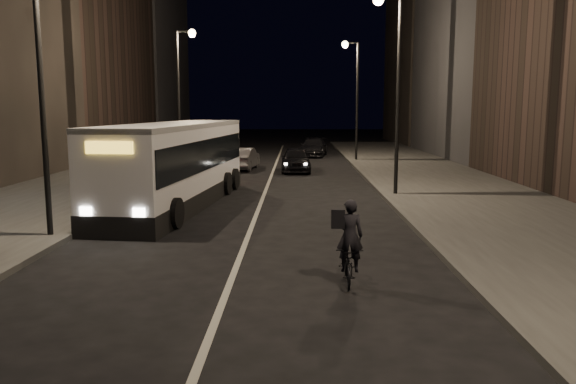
{
  "coord_description": "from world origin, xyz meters",
  "views": [
    {
      "loc": [
        1.44,
        -11.53,
        3.72
      ],
      "look_at": [
        1.19,
        3.32,
        1.5
      ],
      "focal_mm": 35.0,
      "sensor_mm": 36.0,
      "label": 1
    }
  ],
  "objects_px": {
    "streetlight_right_far": "(354,84)",
    "city_bus": "(177,161)",
    "streetlight_left_far": "(183,80)",
    "cyclist_on_bicycle": "(349,255)",
    "streetlight_right_mid": "(392,68)",
    "car_near": "(296,159)",
    "car_mid": "(243,159)",
    "car_far": "(313,147)",
    "streetlight_left_near": "(48,47)"
  },
  "relations": [
    {
      "from": "streetlight_right_far",
      "to": "streetlight_left_near",
      "type": "distance_m",
      "value": 26.26
    },
    {
      "from": "streetlight_right_mid",
      "to": "car_far",
      "type": "bearing_deg",
      "value": 97.28
    },
    {
      "from": "streetlight_left_near",
      "to": "car_mid",
      "type": "relative_size",
      "value": 1.97
    },
    {
      "from": "streetlight_right_mid",
      "to": "streetlight_left_near",
      "type": "distance_m",
      "value": 13.33
    },
    {
      "from": "streetlight_right_mid",
      "to": "streetlight_left_far",
      "type": "bearing_deg",
      "value": 136.84
    },
    {
      "from": "city_bus",
      "to": "car_far",
      "type": "distance_m",
      "value": 23.49
    },
    {
      "from": "city_bus",
      "to": "cyclist_on_bicycle",
      "type": "distance_m",
      "value": 11.29
    },
    {
      "from": "car_mid",
      "to": "streetlight_right_mid",
      "type": "bearing_deg",
      "value": 129.53
    },
    {
      "from": "streetlight_right_mid",
      "to": "city_bus",
      "type": "bearing_deg",
      "value": -165.33
    },
    {
      "from": "streetlight_left_near",
      "to": "streetlight_left_far",
      "type": "distance_m",
      "value": 18.0
    },
    {
      "from": "streetlight_left_near",
      "to": "city_bus",
      "type": "bearing_deg",
      "value": 69.5
    },
    {
      "from": "cyclist_on_bicycle",
      "to": "streetlight_left_near",
      "type": "bearing_deg",
      "value": 156.01
    },
    {
      "from": "car_near",
      "to": "car_mid",
      "type": "relative_size",
      "value": 1.03
    },
    {
      "from": "streetlight_right_far",
      "to": "cyclist_on_bicycle",
      "type": "bearing_deg",
      "value": -95.72
    },
    {
      "from": "city_bus",
      "to": "cyclist_on_bicycle",
      "type": "height_order",
      "value": "city_bus"
    },
    {
      "from": "city_bus",
      "to": "car_near",
      "type": "height_order",
      "value": "city_bus"
    },
    {
      "from": "streetlight_right_mid",
      "to": "car_near",
      "type": "distance_m",
      "value": 11.37
    },
    {
      "from": "streetlight_left_far",
      "to": "city_bus",
      "type": "bearing_deg",
      "value": -79.98
    },
    {
      "from": "streetlight_right_mid",
      "to": "car_far",
      "type": "relative_size",
      "value": 1.68
    },
    {
      "from": "streetlight_right_far",
      "to": "car_far",
      "type": "xyz_separation_m",
      "value": [
        -2.62,
        4.49,
        -4.66
      ]
    },
    {
      "from": "city_bus",
      "to": "car_mid",
      "type": "height_order",
      "value": "city_bus"
    },
    {
      "from": "streetlight_right_far",
      "to": "streetlight_left_near",
      "type": "relative_size",
      "value": 1.0
    },
    {
      "from": "streetlight_right_far",
      "to": "streetlight_left_near",
      "type": "xyz_separation_m",
      "value": [
        -10.66,
        -24.0,
        0.0
      ]
    },
    {
      "from": "car_near",
      "to": "cyclist_on_bicycle",
      "type": "bearing_deg",
      "value": -87.85
    },
    {
      "from": "city_bus",
      "to": "car_mid",
      "type": "xyz_separation_m",
      "value": [
        1.28,
        12.88,
        -1.04
      ]
    },
    {
      "from": "streetlight_right_far",
      "to": "car_mid",
      "type": "height_order",
      "value": "streetlight_right_far"
    },
    {
      "from": "streetlight_left_near",
      "to": "streetlight_left_far",
      "type": "relative_size",
      "value": 1.0
    },
    {
      "from": "streetlight_left_far",
      "to": "cyclist_on_bicycle",
      "type": "xyz_separation_m",
      "value": [
        7.87,
        -21.91,
        -4.74
      ]
    },
    {
      "from": "car_near",
      "to": "car_far",
      "type": "distance_m",
      "value": 10.98
    },
    {
      "from": "streetlight_right_mid",
      "to": "streetlight_right_far",
      "type": "relative_size",
      "value": 1.0
    },
    {
      "from": "cyclist_on_bicycle",
      "to": "car_mid",
      "type": "height_order",
      "value": "cyclist_on_bicycle"
    },
    {
      "from": "streetlight_right_far",
      "to": "car_far",
      "type": "bearing_deg",
      "value": 120.24
    },
    {
      "from": "car_mid",
      "to": "car_far",
      "type": "relative_size",
      "value": 0.85
    },
    {
      "from": "car_near",
      "to": "car_mid",
      "type": "height_order",
      "value": "car_near"
    },
    {
      "from": "streetlight_right_mid",
      "to": "cyclist_on_bicycle",
      "type": "bearing_deg",
      "value": -103.2
    },
    {
      "from": "streetlight_left_far",
      "to": "cyclist_on_bicycle",
      "type": "relative_size",
      "value": 4.37
    },
    {
      "from": "streetlight_right_far",
      "to": "city_bus",
      "type": "bearing_deg",
      "value": -115.01
    },
    {
      "from": "streetlight_right_far",
      "to": "car_far",
      "type": "relative_size",
      "value": 1.68
    },
    {
      "from": "streetlight_left_near",
      "to": "streetlight_right_far",
      "type": "bearing_deg",
      "value": 66.04
    },
    {
      "from": "streetlight_left_near",
      "to": "car_far",
      "type": "xyz_separation_m",
      "value": [
        8.05,
        28.49,
        -4.66
      ]
    },
    {
      "from": "streetlight_right_mid",
      "to": "car_near",
      "type": "xyz_separation_m",
      "value": [
        -3.98,
        9.59,
        -4.64
      ]
    },
    {
      "from": "car_mid",
      "to": "cyclist_on_bicycle",
      "type": "bearing_deg",
      "value": 106.5
    },
    {
      "from": "streetlight_right_mid",
      "to": "streetlight_right_far",
      "type": "xyz_separation_m",
      "value": [
        0.0,
        16.0,
        0.0
      ]
    },
    {
      "from": "cyclist_on_bicycle",
      "to": "car_near",
      "type": "xyz_separation_m",
      "value": [
        -1.18,
        21.5,
        0.11
      ]
    },
    {
      "from": "city_bus",
      "to": "car_far",
      "type": "bearing_deg",
      "value": 81.36
    },
    {
      "from": "streetlight_right_far",
      "to": "city_bus",
      "type": "distance_m",
      "value": 20.44
    },
    {
      "from": "car_near",
      "to": "streetlight_left_near",
      "type": "bearing_deg",
      "value": -111.81
    },
    {
      "from": "streetlight_left_far",
      "to": "streetlight_right_mid",
      "type": "bearing_deg",
      "value": -43.16
    },
    {
      "from": "car_mid",
      "to": "streetlight_left_far",
      "type": "bearing_deg",
      "value": 16.11
    },
    {
      "from": "cyclist_on_bicycle",
      "to": "streetlight_right_far",
      "type": "bearing_deg",
      "value": 86.68
    }
  ]
}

